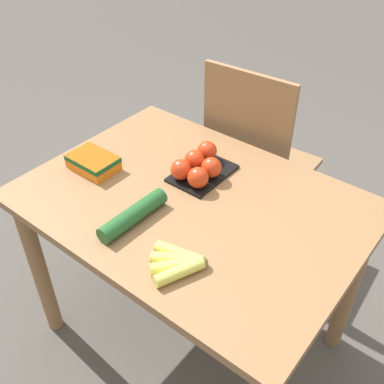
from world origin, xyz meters
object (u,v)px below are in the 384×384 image
at_px(banana_bunch, 179,263).
at_px(carrot_bag, 93,161).
at_px(cucumber_near, 133,215).
at_px(tomato_pack, 199,166).
at_px(chair, 255,164).

bearing_deg(banana_bunch, carrot_bag, 162.30).
distance_m(banana_bunch, cucumber_near, 0.23).
xyz_separation_m(banana_bunch, tomato_pack, (-0.22, 0.37, 0.02)).
bearing_deg(chair, banana_bunch, 104.42).
xyz_separation_m(tomato_pack, carrot_bag, (-0.31, -0.20, -0.01)).
xyz_separation_m(chair, carrot_bag, (-0.28, -0.66, 0.25)).
distance_m(carrot_bag, cucumber_near, 0.32).
bearing_deg(cucumber_near, carrot_bag, 159.75).
bearing_deg(cucumber_near, banana_bunch, -14.13).
height_order(tomato_pack, carrot_bag, tomato_pack).
xyz_separation_m(banana_bunch, cucumber_near, (-0.23, 0.06, 0.01)).
bearing_deg(carrot_bag, chair, 67.23).
distance_m(tomato_pack, cucumber_near, 0.31).
bearing_deg(carrot_bag, tomato_pack, 32.09).
height_order(chair, tomato_pack, chair).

